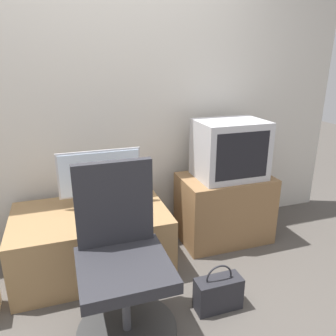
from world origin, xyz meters
The scene contains 9 objects.
wall_back centered at (0.00, 1.32, 1.30)m, with size 4.40×0.05×2.60m.
desk centered at (-0.24, 0.86, 0.23)m, with size 1.13×0.72×0.46m.
side_stand centered at (0.91, 0.93, 0.29)m, with size 0.77×0.49×0.59m.
main_monitor centered at (-0.14, 0.97, 0.69)m, with size 0.62×0.23×0.44m.
keyboard centered at (-0.12, 0.82, 0.47)m, with size 0.32×0.10×0.01m.
mouse centered at (0.11, 0.82, 0.48)m, with size 0.07×0.03×0.03m.
crt_tv centered at (0.93, 0.92, 0.83)m, with size 0.56×0.42×0.48m.
office_chair centered at (-0.13, 0.20, 0.41)m, with size 0.59×0.59×1.00m.
handbag centered at (0.47, 0.15, 0.11)m, with size 0.30×0.13×0.32m.
Camera 1 is at (-0.39, -1.40, 1.55)m, focal length 35.00 mm.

